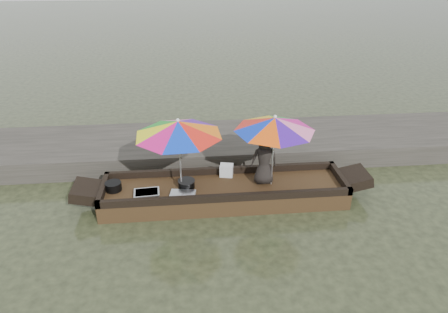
{
  "coord_description": "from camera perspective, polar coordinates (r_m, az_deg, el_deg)",
  "views": [
    {
      "loc": [
        -0.69,
        -7.08,
        4.72
      ],
      "look_at": [
        0.0,
        0.1,
        1.0
      ],
      "focal_mm": 32.0,
      "sensor_mm": 36.0,
      "label": 1
    }
  ],
  "objects": [
    {
      "name": "water",
      "position": [
        8.53,
        0.06,
        -6.29
      ],
      "size": [
        80.0,
        80.0,
        0.0
      ],
      "primitive_type": "plane",
      "color": "black",
      "rests_on": "ground"
    },
    {
      "name": "vendor",
      "position": [
        8.26,
        5.76,
        -0.38
      ],
      "size": [
        0.55,
        0.36,
        1.11
      ],
      "primitive_type": "imported",
      "rotation": [
        0.0,
        0.0,
        3.15
      ],
      "color": "black",
      "rests_on": "boat_hull"
    },
    {
      "name": "umbrella_stern",
      "position": [
        8.11,
        7.02,
        0.77
      ],
      "size": [
        1.72,
        1.72,
        1.55
      ],
      "primitive_type": null,
      "rotation": [
        0.0,
        0.0,
        -0.07
      ],
      "color": "#E51490",
      "rests_on": "boat_hull"
    },
    {
      "name": "cooking_pot",
      "position": [
        8.49,
        -15.52,
        -4.13
      ],
      "size": [
        0.33,
        0.33,
        0.17
      ],
      "primitive_type": "cylinder",
      "color": "black",
      "rests_on": "boat_hull"
    },
    {
      "name": "charcoal_grill",
      "position": [
        8.3,
        -5.38,
        -3.97
      ],
      "size": [
        0.33,
        0.33,
        0.16
      ],
      "primitive_type": "cylinder",
      "color": "black",
      "rests_on": "boat_hull"
    },
    {
      "name": "tray_crayfish",
      "position": [
        8.17,
        -10.98,
        -5.24
      ],
      "size": [
        0.53,
        0.38,
        0.09
      ],
      "primitive_type": "cube",
      "rotation": [
        0.0,
        0.0,
        0.07
      ],
      "color": "silver",
      "rests_on": "boat_hull"
    },
    {
      "name": "supply_bag",
      "position": [
        8.67,
        0.36,
        -1.97
      ],
      "size": [
        0.32,
        0.27,
        0.26
      ],
      "primitive_type": "cube",
      "rotation": [
        0.0,
        0.0,
        -0.21
      ],
      "color": "silver",
      "rests_on": "boat_hull"
    },
    {
      "name": "boat_hull",
      "position": [
        8.44,
        0.07,
        -5.3
      ],
      "size": [
        5.06,
        1.2,
        0.35
      ],
      "primitive_type": "cube",
      "color": "black",
      "rests_on": "water"
    },
    {
      "name": "dock",
      "position": [
        10.32,
        -1.12,
        1.62
      ],
      "size": [
        22.0,
        2.2,
        0.5
      ],
      "primitive_type": "cube",
      "color": "#2D2B26",
      "rests_on": "ground"
    },
    {
      "name": "tray_scallop",
      "position": [
        8.05,
        -5.94,
        -5.49
      ],
      "size": [
        0.55,
        0.42,
        0.06
      ],
      "primitive_type": "cube",
      "rotation": [
        0.0,
        0.0,
        -0.15
      ],
      "color": "silver",
      "rests_on": "boat_hull"
    },
    {
      "name": "umbrella_bow",
      "position": [
        7.94,
        -6.34,
        0.19
      ],
      "size": [
        2.21,
        2.21,
        1.55
      ],
      "primitive_type": null,
      "rotation": [
        0.0,
        0.0,
        -0.34
      ],
      "color": "orange",
      "rests_on": "boat_hull"
    }
  ]
}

